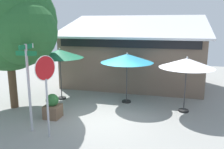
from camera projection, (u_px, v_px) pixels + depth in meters
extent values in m
cube|color=gray|center=(103.00, 119.00, 9.63)|extent=(28.00, 28.00, 0.10)
cube|color=#705B4C|center=(133.00, 60.00, 14.73)|extent=(8.15, 4.47, 3.14)
cube|color=silver|center=(134.00, 26.00, 14.13)|extent=(8.65, 5.04, 1.37)
cube|color=black|center=(126.00, 43.00, 12.31)|extent=(7.55, 0.16, 0.44)
cylinder|color=#A8AAB2|center=(29.00, 89.00, 8.17)|extent=(0.09, 0.09, 3.16)
cube|color=#116B38|center=(26.00, 47.00, 7.85)|extent=(0.06, 0.79, 0.16)
cube|color=#116B38|center=(26.00, 53.00, 7.90)|extent=(0.79, 0.06, 0.16)
cube|color=white|center=(32.00, 46.00, 8.25)|extent=(0.04, 0.06, 0.16)
cylinder|color=#A8AAB2|center=(48.00, 108.00, 7.85)|extent=(0.07, 0.07, 2.06)
cylinder|color=white|center=(45.00, 68.00, 7.55)|extent=(0.29, 0.79, 0.84)
cylinder|color=red|center=(45.00, 68.00, 7.55)|extent=(0.28, 0.75, 0.79)
cylinder|color=black|center=(62.00, 98.00, 12.11)|extent=(0.44, 0.44, 0.08)
cylinder|color=#333335|center=(61.00, 78.00, 11.88)|extent=(0.05, 0.05, 2.20)
cone|color=#1E724C|center=(60.00, 54.00, 11.61)|extent=(2.37, 2.37, 0.42)
sphere|color=silver|center=(60.00, 49.00, 11.56)|extent=(0.08, 0.08, 0.08)
cylinder|color=black|center=(126.00, 101.00, 11.57)|extent=(0.44, 0.44, 0.08)
cylinder|color=#333335|center=(127.00, 82.00, 11.36)|extent=(0.05, 0.05, 2.06)
cone|color=#2D99BC|center=(127.00, 58.00, 11.11)|extent=(2.53, 2.53, 0.41)
sphere|color=silver|center=(127.00, 53.00, 11.06)|extent=(0.08, 0.08, 0.08)
cylinder|color=black|center=(183.00, 111.00, 10.35)|extent=(0.44, 0.44, 0.08)
cylinder|color=#333335|center=(185.00, 89.00, 10.14)|extent=(0.05, 0.05, 2.04)
cone|color=white|center=(187.00, 63.00, 9.89)|extent=(2.34, 2.34, 0.41)
sphere|color=silver|center=(187.00, 57.00, 9.84)|extent=(0.08, 0.08, 0.08)
cylinder|color=brown|center=(13.00, 83.00, 10.66)|extent=(0.35, 0.35, 2.31)
sphere|color=#28602D|center=(7.00, 21.00, 10.07)|extent=(4.30, 4.30, 4.30)
sphere|color=#28602D|center=(24.00, 32.00, 9.36)|extent=(2.68, 2.68, 2.68)
cube|color=brown|center=(53.00, 111.00, 9.62)|extent=(0.63, 0.63, 0.54)
sphere|color=#28602D|center=(52.00, 100.00, 9.51)|extent=(0.52, 0.52, 0.52)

